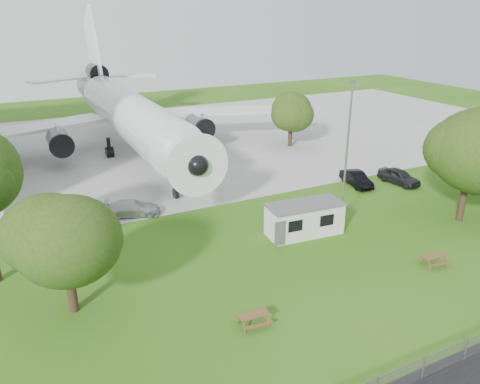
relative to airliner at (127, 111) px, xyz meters
name	(u,v)px	position (x,y,z in m)	size (l,w,h in m)	color
ground	(299,288)	(2.00, -35.86, -5.27)	(160.00, 160.00, 0.00)	#497A20
concrete_apron	(141,146)	(2.00, 2.14, -5.25)	(120.00, 46.00, 0.03)	#B7B7B2
airliner	(127,111)	(0.00, 0.00, 0.00)	(46.36, 47.73, 17.69)	white
site_cabin	(304,219)	(6.75, -29.32, -3.96)	(6.85, 3.20, 2.62)	silver
picnic_west	(254,325)	(-2.47, -37.94, -5.27)	(1.80, 1.50, 0.76)	brown
picnic_east	(433,265)	(12.22, -37.67, -5.27)	(1.80, 1.50, 0.76)	brown
lamp_mast	(346,158)	(10.20, -29.66, 0.73)	(0.16, 0.16, 12.00)	slate
tree_west_small	(63,236)	(-11.53, -31.83, -0.27)	(6.33, 6.33, 8.18)	#382619
tree_east_front	(473,148)	(20.20, -33.21, 1.19)	(8.23, 8.23, 10.59)	#382619
tree_far_apron	(291,115)	(19.62, -6.79, -1.06)	(5.35, 5.35, 6.91)	#382619
car_ne_hatch	(399,177)	(22.11, -24.00, -4.49)	(1.85, 4.60, 1.57)	black
car_ne_sedan	(356,179)	(17.75, -22.48, -4.54)	(1.55, 4.46, 1.47)	black
car_apron_van	(132,208)	(-4.77, -19.60, -4.58)	(1.94, 4.78, 1.39)	#B2B4B9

